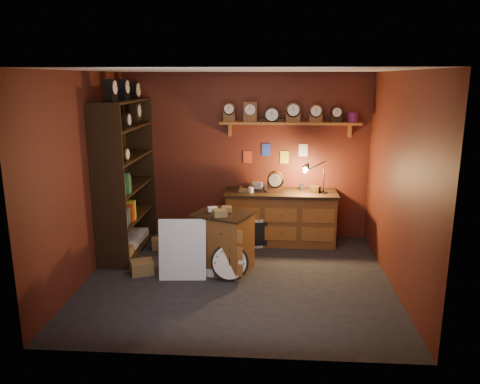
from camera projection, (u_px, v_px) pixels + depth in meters
name	position (u px, v px, depth m)	size (l,w,h in m)	color
floor	(238.00, 279.00, 6.24)	(4.00, 4.00, 0.00)	black
room_shell	(242.00, 150.00, 5.93)	(4.02, 3.62, 2.71)	#562114
shelving_unit	(123.00, 171.00, 7.01)	(0.47, 1.60, 2.58)	black
workbench	(281.00, 214.00, 7.52)	(1.78, 0.66, 1.36)	brown
low_cabinet	(223.00, 240.00, 6.42)	(0.90, 0.84, 0.92)	brown
big_round_clock	(230.00, 262.00, 6.16)	(0.50, 0.17, 0.50)	black
white_panel	(183.00, 278.00, 6.27)	(0.62, 0.03, 0.83)	silver
mini_fridge	(260.00, 230.00, 7.52)	(0.54, 0.55, 0.47)	silver
floor_box_a	(142.00, 267.00, 6.39)	(0.30, 0.25, 0.18)	olive
floor_box_b	(210.00, 270.00, 6.39)	(0.18, 0.21, 0.11)	white
floor_box_c	(159.00, 243.00, 7.34)	(0.22, 0.19, 0.17)	olive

